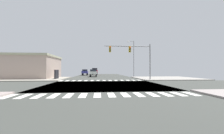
{
  "coord_description": "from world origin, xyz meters",
  "views": [
    {
      "loc": [
        -0.66,
        -18.24,
        1.81
      ],
      "look_at": [
        1.97,
        11.74,
        2.33
      ],
      "focal_mm": 24.5,
      "sensor_mm": 36.0,
      "label": 1
    }
  ],
  "objects": [
    {
      "name": "sidewalk_corner_nw",
      "position": [
        -13.0,
        12.0,
        0.07
      ],
      "size": [
        12.0,
        12.0,
        0.14
      ],
      "color": "gray",
      "rests_on": "ground"
    },
    {
      "name": "sedan_farside_2",
      "position": [
        -2.0,
        20.91,
        1.12
      ],
      "size": [
        1.8,
        4.3,
        1.88
      ],
      "rotation": [
        0.0,
        0.0,
        3.14
      ],
      "color": "black",
      "rests_on": "ground"
    },
    {
      "name": "sidewalk_corner_ne",
      "position": [
        13.0,
        12.0,
        0.07
      ],
      "size": [
        12.0,
        12.0,
        0.14
      ],
      "color": "gray",
      "rests_on": "ground"
    },
    {
      "name": "traffic_signal_mast",
      "position": [
        5.07,
        7.59,
        4.67
      ],
      "size": [
        8.05,
        0.55,
        6.25
      ],
      "color": "gray",
      "rests_on": "ground"
    },
    {
      "name": "suv_queued_1",
      "position": [
        -2.0,
        35.03,
        1.39
      ],
      "size": [
        1.96,
        4.6,
        2.34
      ],
      "rotation": [
        0.0,
        0.0,
        3.14
      ],
      "color": "black",
      "rests_on": "ground"
    },
    {
      "name": "ground",
      "position": [
        0.0,
        0.0,
        -0.03
      ],
      "size": [
        90.0,
        90.0,
        0.05
      ],
      "color": "#393B37"
    },
    {
      "name": "crosswalk_far",
      "position": [
        -0.25,
        7.3,
        0.0
      ],
      "size": [
        13.5,
        2.0,
        0.01
      ],
      "color": "white",
      "rests_on": "ground"
    },
    {
      "name": "street_lamp",
      "position": [
        7.86,
        19.24,
        5.29
      ],
      "size": [
        1.78,
        0.32,
        8.96
      ],
      "color": "gray",
      "rests_on": "ground"
    },
    {
      "name": "crosswalk_near",
      "position": [
        -0.25,
        -7.3,
        0.0
      ],
      "size": [
        13.5,
        2.0,
        0.01
      ],
      "color": "white",
      "rests_on": "ground"
    },
    {
      "name": "bank_building",
      "position": [
        -17.01,
        15.14,
        2.4
      ],
      "size": [
        15.99,
        11.1,
        4.79
      ],
      "color": "#B9A192",
      "rests_on": "ground"
    },
    {
      "name": "sedan_nearside_1",
      "position": [
        -5.0,
        31.01,
        1.12
      ],
      "size": [
        1.8,
        4.3,
        1.88
      ],
      "rotation": [
        0.0,
        0.0,
        3.14
      ],
      "color": "black",
      "rests_on": "ground"
    }
  ]
}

